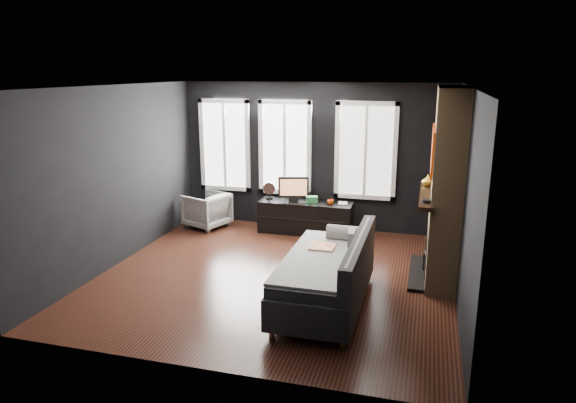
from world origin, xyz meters
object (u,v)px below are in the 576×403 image
(monitor, at_px, (293,187))
(mantel_vase, at_px, (428,181))
(armchair, at_px, (207,208))
(book, at_px, (339,198))
(sofa, at_px, (325,270))
(mug, at_px, (330,201))
(media_console, at_px, (306,217))

(monitor, bearing_deg, mantel_vase, -39.88)
(armchair, distance_m, book, 2.52)
(sofa, height_order, book, sofa)
(sofa, relative_size, book, 10.10)
(sofa, relative_size, armchair, 3.00)
(monitor, distance_m, mug, 0.74)
(monitor, bearing_deg, media_console, -21.84)
(armchair, relative_size, monitor, 1.28)
(armchair, bearing_deg, media_console, 115.71)
(armchair, xyz_separation_m, media_console, (1.89, 0.15, -0.07))
(media_console, xyz_separation_m, mantel_vase, (2.11, -1.05, 1.02))
(mug, bearing_deg, sofa, -80.54)
(media_console, relative_size, book, 7.88)
(sofa, distance_m, mantel_vase, 2.31)
(mug, distance_m, mantel_vase, 2.02)
(armchair, bearing_deg, mug, 113.07)
(media_console, bearing_deg, mug, -8.34)
(mantel_vase, bearing_deg, armchair, 167.32)
(armchair, distance_m, mug, 2.38)
(media_console, height_order, monitor, monitor)
(book, bearing_deg, armchair, -175.73)
(armchair, bearing_deg, mantel_vase, 98.50)
(sofa, relative_size, mantel_vase, 12.17)
(armchair, xyz_separation_m, mantel_vase, (4.00, -0.90, 0.95))
(armchair, xyz_separation_m, book, (2.49, 0.19, 0.33))
(monitor, distance_m, mantel_vase, 2.63)
(media_console, relative_size, monitor, 3.00)
(media_console, height_order, mug, mug)
(armchair, bearing_deg, monitor, 117.32)
(armchair, height_order, media_console, armchair)
(armchair, xyz_separation_m, monitor, (1.65, 0.18, 0.47))
(media_console, xyz_separation_m, mug, (0.47, -0.07, 0.35))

